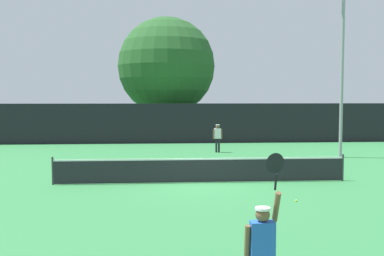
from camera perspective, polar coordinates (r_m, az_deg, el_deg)
ground_plane at (r=17.88m, az=1.15°, el=-6.88°), size 120.00×120.00×0.00m
tennis_net at (r=17.79m, az=1.16°, el=-5.26°), size 11.48×0.08×1.07m
perimeter_fence at (r=32.89m, az=-1.34°, el=0.59°), size 37.48×0.12×2.89m
player_serving at (r=7.44m, az=8.90°, el=-13.93°), size 0.68×0.39×2.47m
player_receiving at (r=27.41m, az=3.24°, el=-0.92°), size 0.57×0.25×1.70m
tennis_ball at (r=15.06m, az=12.98°, el=-8.90°), size 0.07×0.07×0.07m
light_pole at (r=26.39m, az=18.37°, el=7.53°), size 1.18×0.28×9.06m
large_tree at (r=37.43m, az=-3.23°, el=7.78°), size 7.93×7.93×9.85m
parked_car_near at (r=39.98m, az=-5.94°, el=0.21°), size 2.44×4.42×1.69m
parked_car_mid at (r=40.14m, az=0.53°, el=0.24°), size 2.04×4.26×1.69m
parked_car_far at (r=40.17m, az=11.83°, el=0.16°), size 1.96×4.23×1.69m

